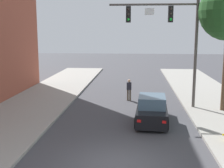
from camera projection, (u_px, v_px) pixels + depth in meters
name	position (u px, v px, depth m)	size (l,w,h in m)	color
ground_plane	(117.00, 165.00, 11.75)	(120.00, 120.00, 0.00)	#424247
traffic_signal_mast	(172.00, 30.00, 19.50)	(5.83, 0.38, 7.50)	#514C47
car_lead_black	(152.00, 110.00, 17.18)	(2.01, 4.32, 1.60)	black
pedestrian_crossing_road	(129.00, 89.00, 22.59)	(0.36, 0.22, 1.64)	brown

